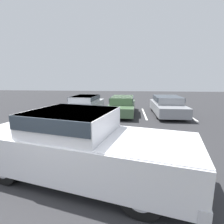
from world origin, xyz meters
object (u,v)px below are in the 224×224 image
pickup_truck (83,145)px  parked_sedan_c (167,105)px  parked_sedan_a (85,103)px  parked_sedan_b (122,105)px

pickup_truck → parked_sedan_c: size_ratio=1.28×
parked_sedan_a → pickup_truck: bearing=19.0°
parked_sedan_b → parked_sedan_c: bearing=92.7°
pickup_truck → parked_sedan_b: bearing=98.7°
parked_sedan_a → parked_sedan_c: parked_sedan_c is taller
parked_sedan_a → parked_sedan_b: parked_sedan_b is taller
pickup_truck → parked_sedan_a: pickup_truck is taller
pickup_truck → parked_sedan_c: (3.76, 8.18, -0.19)m
pickup_truck → parked_sedan_c: bearing=78.6°
parked_sedan_a → parked_sedan_b: bearing=87.8°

